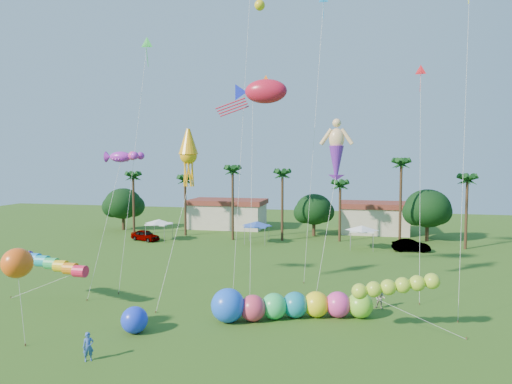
% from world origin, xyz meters
% --- Properties ---
extents(ground, '(160.00, 160.00, 0.00)m').
position_xyz_m(ground, '(0.00, 0.00, 0.00)').
color(ground, '#285116').
rests_on(ground, ground).
extents(tree_line, '(69.46, 8.91, 11.00)m').
position_xyz_m(tree_line, '(3.57, 44.00, 4.28)').
color(tree_line, '#3A2819').
rests_on(tree_line, ground).
extents(buildings_row, '(35.00, 7.00, 4.00)m').
position_xyz_m(buildings_row, '(-3.09, 50.00, 2.00)').
color(buildings_row, beige).
rests_on(buildings_row, ground).
extents(tent_row, '(31.00, 4.00, 0.60)m').
position_xyz_m(tent_row, '(-6.00, 36.33, 2.75)').
color(tent_row, white).
rests_on(tent_row, ground).
extents(car_a, '(4.84, 3.30, 1.53)m').
position_xyz_m(car_a, '(-21.91, 35.50, 0.77)').
color(car_a, '#4C4C54').
rests_on(car_a, ground).
extents(car_b, '(4.64, 1.92, 1.49)m').
position_xyz_m(car_b, '(14.01, 35.79, 0.75)').
color(car_b, '#4C4C54').
rests_on(car_b, ground).
extents(spectator_a, '(0.72, 0.68, 1.65)m').
position_xyz_m(spectator_a, '(-7.28, -0.97, 0.83)').
color(spectator_a, '#3056AA').
rests_on(spectator_a, ground).
extents(spectator_b, '(0.95, 0.83, 1.66)m').
position_xyz_m(spectator_b, '(9.27, 12.15, 0.83)').
color(spectator_b, gray).
rests_on(spectator_b, ground).
extents(caterpillar_inflatable, '(11.54, 5.42, 2.39)m').
position_xyz_m(caterpillar_inflatable, '(2.63, 8.29, 1.00)').
color(caterpillar_inflatable, '#D93959').
rests_on(caterpillar_inflatable, ground).
extents(blue_ball, '(1.76, 1.76, 1.76)m').
position_xyz_m(blue_ball, '(-6.74, 3.47, 0.88)').
color(blue_ball, '#1B37F6').
rests_on(blue_ball, ground).
extents(rainbow_tube, '(9.12, 2.39, 3.43)m').
position_xyz_m(rainbow_tube, '(-14.71, 6.91, 2.96)').
color(rainbow_tube, '#F81B49').
rests_on(rainbow_tube, ground).
extents(green_worm, '(9.52, 2.86, 3.41)m').
position_xyz_m(green_worm, '(7.72, 6.77, 2.79)').
color(green_worm, '#A5CE2D').
rests_on(green_worm, ground).
extents(orange_ball_kite, '(2.43, 2.43, 6.06)m').
position_xyz_m(orange_ball_kite, '(-12.65, 0.04, 5.14)').
color(orange_ball_kite, '#FF5C14').
rests_on(orange_ball_kite, ground).
extents(merman_kite, '(2.61, 4.22, 14.38)m').
position_xyz_m(merman_kite, '(5.69, 15.06, 11.93)').
color(merman_kite, '#F9C78D').
rests_on(merman_kite, ground).
extents(fish_kite, '(5.53, 6.43, 18.42)m').
position_xyz_m(fish_kite, '(-0.33, 15.24, 17.27)').
color(fish_kite, red).
rests_on(fish_kite, ground).
extents(squid_kite, '(1.96, 5.48, 14.06)m').
position_xyz_m(squid_kite, '(-6.12, 11.93, 11.78)').
color(squid_kite, '#FAA814').
rests_on(squid_kite, ground).
extents(lobster_kite, '(3.77, 4.77, 12.35)m').
position_xyz_m(lobster_kite, '(-12.46, 12.29, 11.67)').
color(lobster_kite, purple).
rests_on(lobster_kite, ground).
extents(delta_kite_red, '(1.07, 4.83, 19.57)m').
position_xyz_m(delta_kite_red, '(12.58, 18.34, 18.54)').
color(delta_kite_red, red).
rests_on(delta_kite_red, ground).
extents(delta_kite_green, '(1.63, 4.37, 22.50)m').
position_xyz_m(delta_kite_green, '(-11.32, 15.20, 21.48)').
color(delta_kite_green, '#32D44B').
rests_on(delta_kite_green, ground).
extents(delta_kite_blue, '(1.87, 3.61, 27.24)m').
position_xyz_m(delta_kite_blue, '(3.96, 21.31, 25.84)').
color(delta_kite_blue, '#1A93EE').
rests_on(delta_kite_blue, ground).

